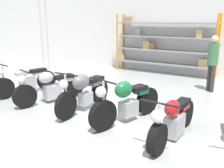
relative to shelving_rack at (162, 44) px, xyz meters
name	(u,v)px	position (x,y,z in m)	size (l,w,h in m)	color
ground_plane	(103,115)	(0.60, -5.36, -1.27)	(30.00, 30.00, 0.00)	#B2B7B7
back_wall	(179,31)	(0.60, 0.36, 0.53)	(30.00, 0.08, 3.60)	white
shelving_rack	(162,44)	(0.00, 0.00, 0.00)	(4.30, 0.63, 2.49)	orange
support_pillar	(44,31)	(-3.97, -2.83, 0.53)	(0.28, 0.28, 3.60)	silver
motorcycle_white	(26,80)	(-2.44, -5.14, -0.82)	(0.69, 2.06, 1.03)	black
motorcycle_silver	(51,87)	(-1.22, -5.30, -0.85)	(0.90, 2.09, 1.00)	black
motorcycle_grey	(84,91)	(0.00, -5.35, -0.74)	(0.66, 2.10, 1.10)	black
motorcycle_green	(126,102)	(1.26, -5.41, -0.79)	(0.87, 2.07, 1.09)	black
motorcycle_red	(173,120)	(2.44, -5.65, -0.88)	(0.75, 2.06, 0.94)	black
person_near_rack	(213,59)	(2.39, -1.80, -0.21)	(0.45, 0.45, 1.80)	#38332D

